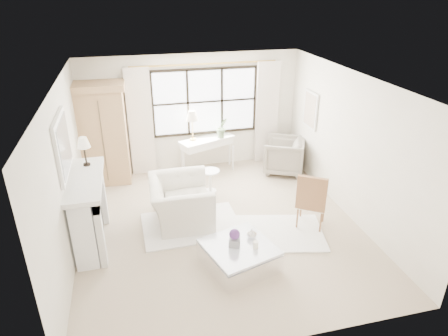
{
  "coord_description": "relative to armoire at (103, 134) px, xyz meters",
  "views": [
    {
      "loc": [
        -1.42,
        -6.1,
        4.13
      ],
      "look_at": [
        0.13,
        0.2,
        1.08
      ],
      "focal_mm": 32.0,
      "sensor_mm": 36.0,
      "label": 1
    }
  ],
  "objects": [
    {
      "name": "window_pane",
      "position": [
        2.32,
        0.33,
        0.46
      ],
      "size": [
        2.4,
        0.02,
        1.5
      ],
      "primitive_type": "cube",
      "color": "white",
      "rests_on": "wall_back"
    },
    {
      "name": "art_canvas",
      "position": [
        4.47,
        -0.7,
        0.41
      ],
      "size": [
        0.01,
        0.52,
        0.72
      ],
      "primitive_type": "cube",
      "color": "#BDA993",
      "rests_on": "wall_right"
    },
    {
      "name": "fireplace",
      "position": [
        -0.25,
        -2.4,
        -0.49
      ],
      "size": [
        0.58,
        1.66,
        1.26
      ],
      "color": "silver",
      "rests_on": "ground"
    },
    {
      "name": "armoire",
      "position": [
        0.0,
        0.0,
        0.0
      ],
      "size": [
        1.15,
        0.76,
        2.24
      ],
      "rotation": [
        0.0,
        0.0,
        -0.05
      ],
      "color": "tan",
      "rests_on": "floor"
    },
    {
      "name": "coffee_table",
      "position": [
        2.05,
        -3.59,
        -0.96
      ],
      "size": [
        1.24,
        1.24,
        0.38
      ],
      "rotation": [
        0.0,
        0.0,
        0.29
      ],
      "color": "white",
      "rests_on": "floor"
    },
    {
      "name": "curtain_rod",
      "position": [
        2.32,
        0.27,
        1.33
      ],
      "size": [
        3.3,
        0.04,
        0.04
      ],
      "primitive_type": "cylinder",
      "rotation": [
        0.0,
        1.57,
        0.0
      ],
      "color": "#AE873C",
      "rests_on": "wall_back"
    },
    {
      "name": "console_table",
      "position": [
        2.29,
        0.04,
        -0.74
      ],
      "size": [
        1.37,
        0.9,
        0.8
      ],
      "rotation": [
        0.0,
        0.0,
        0.38
      ],
      "color": "white",
      "rests_on": "floor"
    },
    {
      "name": "floor",
      "position": [
        2.02,
        -2.4,
        -1.14
      ],
      "size": [
        5.5,
        5.5,
        0.0
      ],
      "primitive_type": "plane",
      "color": "tan",
      "rests_on": "ground"
    },
    {
      "name": "art_frame",
      "position": [
        4.49,
        -0.7,
        0.41
      ],
      "size": [
        0.04,
        0.62,
        0.82
      ],
      "primitive_type": "cube",
      "color": "silver",
      "rests_on": "wall_right"
    },
    {
      "name": "rug_right",
      "position": [
        3.0,
        -2.91,
        -1.13
      ],
      "size": [
        1.78,
        1.49,
        0.03
      ],
      "primitive_type": "cube",
      "rotation": [
        0.0,
        0.0,
        -0.23
      ],
      "color": "white",
      "rests_on": "floor"
    },
    {
      "name": "french_chair",
      "position": [
        3.64,
        -2.8,
        -0.83
      ],
      "size": [
        0.67,
        0.67,
        1.08
      ],
      "rotation": [
        0.0,
        0.0,
        2.55
      ],
      "color": "#9D6A41",
      "rests_on": "floor"
    },
    {
      "name": "club_armchair",
      "position": [
        1.36,
        -2.06,
        -0.73
      ],
      "size": [
        1.15,
        1.3,
        0.83
      ],
      "primitive_type": "imported",
      "rotation": [
        0.0,
        0.0,
        1.54
      ],
      "color": "silver",
      "rests_on": "floor"
    },
    {
      "name": "planter_flowers",
      "position": [
        1.99,
        -3.56,
        -0.55
      ],
      "size": [
        0.17,
        0.17,
        0.17
      ],
      "primitive_type": "sphere",
      "color": "#542B6B",
      "rests_on": "planter_box"
    },
    {
      "name": "window_frame",
      "position": [
        2.32,
        0.32,
        0.46
      ],
      "size": [
        2.5,
        0.04,
        1.5
      ],
      "primitive_type": null,
      "color": "black",
      "rests_on": "wall_back"
    },
    {
      "name": "wall_left",
      "position": [
        -0.48,
        -2.4,
        0.21
      ],
      "size": [
        0.0,
        5.5,
        5.5
      ],
      "primitive_type": "plane",
      "rotation": [
        1.57,
        0.0,
        1.57
      ],
      "color": "beige",
      "rests_on": "ground"
    },
    {
      "name": "mirror_frame",
      "position": [
        -0.45,
        -2.4,
        0.7
      ],
      "size": [
        0.05,
        1.15,
        0.95
      ],
      "primitive_type": "cube",
      "color": "silver",
      "rests_on": "wall_left"
    },
    {
      "name": "rug_left",
      "position": [
        1.51,
        -2.28,
        -1.12
      ],
      "size": [
        1.8,
        1.29,
        0.03
      ],
      "primitive_type": "cube",
      "rotation": [
        0.0,
        0.0,
        0.02
      ],
      "color": "white",
      "rests_on": "floor"
    },
    {
      "name": "console_lamp",
      "position": [
        1.96,
        0.04,
        0.22
      ],
      "size": [
        0.28,
        0.28,
        0.69
      ],
      "color": "gold",
      "rests_on": "console_table"
    },
    {
      "name": "curtain_left",
      "position": [
        0.82,
        0.25,
        0.1
      ],
      "size": [
        0.55,
        0.1,
        2.47
      ],
      "primitive_type": "cube",
      "color": "silver",
      "rests_on": "ground"
    },
    {
      "name": "planter_box",
      "position": [
        1.99,
        -3.56,
        -0.7
      ],
      "size": [
        0.22,
        0.22,
        0.12
      ],
      "primitive_type": "cube",
      "rotation": [
        0.0,
        0.0,
        -0.38
      ],
      "color": "gray",
      "rests_on": "coffee_table"
    },
    {
      "name": "curtain_right",
      "position": [
        3.82,
        0.25,
        0.1
      ],
      "size": [
        0.55,
        0.1,
        2.47
      ],
      "primitive_type": "cube",
      "color": "beige",
      "rests_on": "ground"
    },
    {
      "name": "mantel_lamp",
      "position": [
        -0.2,
        -1.9,
        0.51
      ],
      "size": [
        0.22,
        0.22,
        0.51
      ],
      "color": "black",
      "rests_on": "fireplace"
    },
    {
      "name": "wingback_chair",
      "position": [
        4.02,
        -0.49,
        -0.73
      ],
      "size": [
        1.2,
        1.18,
        0.82
      ],
      "primitive_type": "imported",
      "rotation": [
        0.0,
        0.0,
        -2.03
      ],
      "color": "gray",
      "rests_on": "floor"
    },
    {
      "name": "wall_front",
      "position": [
        2.02,
        -5.15,
        0.21
      ],
      "size": [
        5.0,
        0.0,
        5.0
      ],
      "primitive_type": "plane",
      "rotation": [
        -1.57,
        0.0,
        0.0
      ],
      "color": "silver",
      "rests_on": "ground"
    },
    {
      "name": "mirror_glass",
      "position": [
        -0.42,
        -2.4,
        0.7
      ],
      "size": [
        0.02,
        1.0,
        0.8
      ],
      "primitive_type": "cube",
      "color": "silver",
      "rests_on": "wall_left"
    },
    {
      "name": "wall_back",
      "position": [
        2.02,
        0.35,
        0.21
      ],
      "size": [
        5.0,
        0.0,
        5.0
      ],
      "primitive_type": "plane",
      "rotation": [
        1.57,
        0.0,
        0.0
      ],
      "color": "white",
      "rests_on": "ground"
    },
    {
      "name": "orchid_plant",
      "position": [
        2.66,
        0.03,
        -0.1
      ],
      "size": [
        0.3,
        0.26,
        0.49
      ],
      "primitive_type": "imported",
      "rotation": [
        0.0,
        0.0,
        0.18
      ],
      "color": "#607C53",
      "rests_on": "console_table"
    },
    {
      "name": "ceiling",
      "position": [
        2.02,
        -2.4,
        1.56
      ],
      "size": [
        5.5,
        5.5,
        0.0
      ],
      "primitive_type": "plane",
      "rotation": [
        3.14,
        0.0,
        0.0
      ],
      "color": "white",
      "rests_on": "ground"
    },
    {
      "name": "side_table",
      "position": [
        2.13,
        -1.06,
        -0.81
      ],
      "size": [
        0.4,
        0.4,
        0.51
      ],
      "color": "white",
      "rests_on": "floor"
    },
    {
      "name": "wall_right",
      "position": [
        4.52,
        -2.4,
        0.21
      ],
      "size": [
        0.0,
        5.5,
        5.5
      ],
      "primitive_type": "plane",
      "rotation": [
        1.57,
        0.0,
        -1.57
      ],
      "color": "silver",
      "rests_on": "ground"
    },
    {
      "name": "coffee_vase",
      "position": [
        2.31,
        -3.43,
        -0.67
      ],
      "size": [
        0.2,
        0.2,
        0.17
      ],
      "primitive_type": "imported",
      "rotation": [
        0.0,
        0.0,
        -0.28
      ],
      "color": "silver",
      "rests_on": "coffee_table"
    },
    {
      "name": "pillar_candle",
      "position": [
        2.28,
        -3.7,
        -0.7
      ],
      "size": [
        0.08,
        0.08,
        0.12
      ],
      "primitive_type": "cylinder",
      "color": "white",
      "rests_on": "coffee_table"
    }
  ]
}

